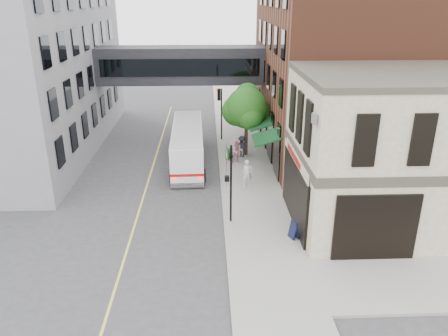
{
  "coord_description": "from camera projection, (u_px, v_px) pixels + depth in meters",
  "views": [
    {
      "loc": [
        -0.84,
        -19.76,
        12.0
      ],
      "look_at": [
        0.08,
        3.41,
        2.81
      ],
      "focal_mm": 35.0,
      "sensor_mm": 36.0,
      "label": 1
    }
  ],
  "objects": [
    {
      "name": "pedestrian_c",
      "position": [
        242.0,
        146.0,
        34.08
      ],
      "size": [
        1.28,
        1.13,
        1.72
      ],
      "primitive_type": "imported",
      "rotation": [
        0.0,
        0.0,
        -0.57
      ],
      "color": "black",
      "rests_on": "sidewalk_main"
    },
    {
      "name": "pedestrian_b",
      "position": [
        237.0,
        151.0,
        32.94
      ],
      "size": [
        1.02,
        0.88,
        1.79
      ],
      "primitive_type": "imported",
      "rotation": [
        0.0,
        0.0,
        0.27
      ],
      "color": "pink",
      "rests_on": "sidewalk_main"
    },
    {
      "name": "lane_marking",
      "position": [
        151.0,
        171.0,
        31.92
      ],
      "size": [
        0.12,
        40.0,
        0.01
      ],
      "primitive_type": "cube",
      "color": "#D8CC4C",
      "rests_on": "ground"
    },
    {
      "name": "street_sign_pole",
      "position": [
        227.0,
        160.0,
        28.62
      ],
      "size": [
        0.08,
        0.75,
        3.0
      ],
      "color": "gray",
      "rests_on": "sidewalk_main"
    },
    {
      "name": "newspaper_box",
      "position": [
        229.0,
        154.0,
        33.65
      ],
      "size": [
        0.54,
        0.51,
        0.88
      ],
      "primitive_type": "cube",
      "rotation": [
        0.0,
        0.0,
        -0.34
      ],
      "color": "#165E15",
      "rests_on": "sidewalk_main"
    },
    {
      "name": "sandwich_board",
      "position": [
        294.0,
        230.0,
        22.74
      ],
      "size": [
        0.52,
        0.63,
        0.95
      ],
      "primitive_type": "cube",
      "rotation": [
        0.0,
        0.0,
        0.4
      ],
      "color": "black",
      "rests_on": "sidewalk_main"
    },
    {
      "name": "opposite_building",
      "position": [
        2.0,
        63.0,
        34.47
      ],
      "size": [
        14.0,
        24.0,
        14.0
      ],
      "primitive_type": "cube",
      "color": "slate",
      "rests_on": "ground"
    },
    {
      "name": "traffic_signal_far",
      "position": [
        220.0,
        104.0,
        37.38
      ],
      "size": [
        0.53,
        0.28,
        4.5
      ],
      "color": "black",
      "rests_on": "sidewalk_main"
    },
    {
      "name": "bus",
      "position": [
        188.0,
        143.0,
        33.11
      ],
      "size": [
        2.7,
        10.3,
        2.76
      ],
      "color": "white",
      "rests_on": "ground"
    },
    {
      "name": "street_tree",
      "position": [
        246.0,
        108.0,
        33.73
      ],
      "size": [
        3.8,
        3.2,
        5.6
      ],
      "color": "#382619",
      "rests_on": "sidewalk_main"
    },
    {
      "name": "sidewalk_main",
      "position": [
        242.0,
        151.0,
        35.86
      ],
      "size": [
        4.0,
        60.0,
        0.15
      ],
      "primitive_type": "cube",
      "color": "gray",
      "rests_on": "ground"
    },
    {
      "name": "brick_building",
      "position": [
        343.0,
        63.0,
        34.53
      ],
      "size": [
        13.76,
        18.0,
        14.0
      ],
      "color": "#5B2C1C",
      "rests_on": "ground"
    },
    {
      "name": "pedestrian_a",
      "position": [
        247.0,
        174.0,
        28.72
      ],
      "size": [
        0.73,
        0.52,
        1.85
      ],
      "primitive_type": "imported",
      "rotation": [
        0.0,
        0.0,
        0.13
      ],
      "color": "beige",
      "rests_on": "sidewalk_main"
    },
    {
      "name": "skyway_bridge",
      "position": [
        181.0,
        65.0,
        37.03
      ],
      "size": [
        14.0,
        3.18,
        3.0
      ],
      "color": "black",
      "rests_on": "ground"
    },
    {
      "name": "traffic_signal_near",
      "position": [
        230.0,
        175.0,
        23.58
      ],
      "size": [
        0.44,
        0.22,
        4.6
      ],
      "color": "black",
      "rests_on": "sidewalk_main"
    },
    {
      "name": "corner_building",
      "position": [
        390.0,
        151.0,
        23.45
      ],
      "size": [
        10.19,
        8.12,
        8.45
      ],
      "color": "tan",
      "rests_on": "ground"
    },
    {
      "name": "ground",
      "position": [
        225.0,
        242.0,
        22.81
      ],
      "size": [
        120.0,
        120.0,
        0.0
      ],
      "primitive_type": "plane",
      "color": "#38383A",
      "rests_on": "ground"
    }
  ]
}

